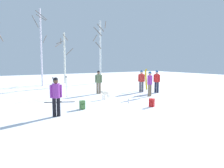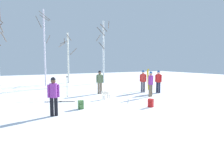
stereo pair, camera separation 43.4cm
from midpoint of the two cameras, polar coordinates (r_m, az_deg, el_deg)
ground_plane at (r=11.72m, az=4.02°, el=-5.67°), size 60.00×60.00×0.00m
person_0 at (r=14.60m, az=9.35°, el=0.50°), size 0.51×0.34×1.72m
person_1 at (r=16.52m, az=7.22°, el=1.18°), size 0.43×0.36×1.72m
person_2 at (r=15.64m, az=-4.45°, el=0.93°), size 0.49×0.34×1.72m
person_3 at (r=9.49m, az=-16.17°, el=-2.67°), size 0.51×0.34×1.72m
person_4 at (r=16.40m, az=11.26°, el=1.08°), size 0.34×0.47×1.72m
dog at (r=13.38m, az=-2.69°, el=-2.50°), size 0.88×0.37×0.57m
ski_pair_planted_0 at (r=18.08m, az=8.51°, el=1.26°), size 0.19×0.17×1.77m
ski_pair_lying_0 at (r=12.87m, az=-14.91°, el=-4.75°), size 1.67×0.91×0.05m
ski_poles_0 at (r=14.29m, az=-13.09°, el=-0.57°), size 0.07×0.25×1.43m
ski_poles_1 at (r=14.39m, az=-16.48°, el=-0.76°), size 0.07×0.23×1.36m
backpack_0 at (r=11.34m, az=9.59°, el=-5.03°), size 0.34×0.32×0.44m
backpack_1 at (r=10.76m, az=-9.17°, el=-5.63°), size 0.28×0.31×0.44m
water_bottle_0 at (r=12.10m, az=3.50°, el=-4.64°), size 0.08×0.08×0.28m
birch_tree_3 at (r=21.63m, az=-19.18°, el=9.66°), size 1.20×1.18×7.35m
birch_tree_4 at (r=24.02m, az=-13.25°, el=7.29°), size 1.89×1.54×5.54m
birch_tree_5 at (r=23.54m, az=-3.75°, el=9.06°), size 1.68×1.67×6.79m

